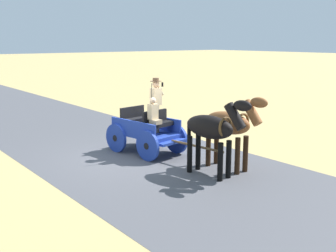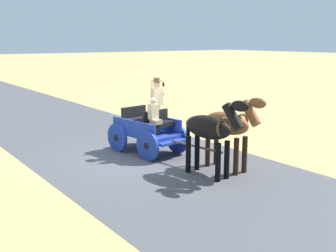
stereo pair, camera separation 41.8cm
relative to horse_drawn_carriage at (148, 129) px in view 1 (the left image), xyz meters
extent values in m
plane|color=tan|center=(0.58, 0.09, -0.82)|extent=(200.00, 200.00, 0.00)
cube|color=#4C4C51|center=(0.58, 0.09, -0.81)|extent=(6.44, 160.00, 0.01)
cube|color=#1E3899|center=(0.01, -0.08, -0.16)|extent=(1.50, 2.35, 0.12)
cube|color=#1E3899|center=(-0.55, -0.16, 0.12)|extent=(0.35, 2.08, 0.44)
cube|color=#1E3899|center=(0.58, 0.00, 0.12)|extent=(0.35, 2.08, 0.44)
cube|color=#1E3899|center=(-0.16, 1.13, -0.26)|extent=(1.10, 0.39, 0.08)
cube|color=#1E3899|center=(0.18, -1.27, -0.34)|extent=(0.74, 0.30, 0.06)
cube|color=black|center=(-0.07, 0.52, 0.22)|extent=(1.06, 0.50, 0.14)
cube|color=black|center=(-0.04, 0.34, 0.44)|extent=(1.02, 0.22, 0.44)
cube|color=black|center=(0.08, -0.57, 0.22)|extent=(1.06, 0.50, 0.14)
cube|color=black|center=(0.11, -0.75, 0.44)|extent=(1.02, 0.22, 0.44)
cylinder|color=#1E3899|center=(-0.74, 0.59, -0.34)|extent=(0.23, 0.96, 0.96)
cylinder|color=black|center=(-0.74, 0.59, -0.34)|extent=(0.15, 0.23, 0.21)
cylinder|color=#1E3899|center=(0.55, 0.77, -0.34)|extent=(0.23, 0.96, 0.96)
cylinder|color=black|center=(0.55, 0.77, -0.34)|extent=(0.15, 0.23, 0.21)
cylinder|color=#1E3899|center=(-0.52, -0.94, -0.34)|extent=(0.23, 0.96, 0.96)
cylinder|color=black|center=(-0.52, -0.94, -0.34)|extent=(0.15, 0.23, 0.21)
cylinder|color=#1E3899|center=(0.77, -0.75, -0.34)|extent=(0.23, 0.96, 0.96)
cylinder|color=black|center=(0.77, -0.75, -0.34)|extent=(0.15, 0.23, 0.21)
cylinder|color=brown|center=(-0.29, 2.10, -0.21)|extent=(0.35, 1.99, 0.07)
cylinder|color=black|center=(0.23, 0.56, 0.92)|extent=(0.02, 0.02, 1.30)
cylinder|color=#998466|center=(-0.18, 0.22, 0.35)|extent=(0.22, 0.22, 0.90)
cube|color=tan|center=(-0.18, 0.22, 1.08)|extent=(0.37, 0.27, 0.56)
sphere|color=tan|center=(-0.18, 0.22, 1.48)|extent=(0.22, 0.22, 0.22)
cylinder|color=#473323|center=(-0.18, 0.22, 1.58)|extent=(0.36, 0.36, 0.01)
cylinder|color=#473323|center=(-0.18, 0.22, 1.63)|extent=(0.20, 0.20, 0.10)
cylinder|color=tan|center=(-0.36, 0.24, 1.26)|extent=(0.27, 0.12, 0.32)
cube|color=black|center=(-0.43, 0.25, 1.46)|extent=(0.03, 0.07, 0.14)
cube|color=#998466|center=(0.16, 0.67, 0.36)|extent=(0.32, 0.36, 0.14)
cube|color=tan|center=(0.18, 0.55, 0.67)|extent=(0.33, 0.24, 0.48)
sphere|color=beige|center=(0.18, 0.55, 1.02)|extent=(0.20, 0.20, 0.20)
ellipsoid|color=brown|center=(-0.81, 2.83, 0.55)|extent=(0.69, 1.60, 0.64)
cylinder|color=black|center=(-1.04, 3.36, -0.29)|extent=(0.15, 0.15, 1.05)
cylinder|color=black|center=(-0.68, 3.39, -0.29)|extent=(0.15, 0.15, 1.05)
cylinder|color=black|center=(-0.95, 2.27, -0.29)|extent=(0.15, 0.15, 1.05)
cylinder|color=black|center=(-0.59, 2.30, -0.29)|extent=(0.15, 0.15, 1.05)
cylinder|color=brown|center=(-0.88, 3.67, 0.95)|extent=(0.31, 0.67, 0.73)
ellipsoid|color=brown|center=(-0.90, 3.89, 1.26)|extent=(0.26, 0.56, 0.28)
cube|color=black|center=(-0.88, 3.65, 0.99)|extent=(0.10, 0.51, 0.56)
cylinder|color=black|center=(-0.75, 2.09, 0.25)|extent=(0.11, 0.11, 0.70)
torus|color=brown|center=(-0.86, 3.37, 0.63)|extent=(0.55, 0.11, 0.55)
ellipsoid|color=black|center=(0.00, 2.95, 0.55)|extent=(0.76, 1.62, 0.64)
cylinder|color=black|center=(-0.25, 3.46, -0.29)|extent=(0.15, 0.15, 1.05)
cylinder|color=black|center=(0.11, 3.51, -0.29)|extent=(0.15, 0.15, 1.05)
cylinder|color=black|center=(-0.11, 2.38, -0.29)|extent=(0.15, 0.15, 1.05)
cylinder|color=black|center=(0.25, 2.43, -0.29)|extent=(0.15, 0.15, 1.05)
cylinder|color=black|center=(-0.11, 3.78, 0.95)|extent=(0.34, 0.68, 0.73)
ellipsoid|color=black|center=(-0.14, 4.00, 1.26)|extent=(0.29, 0.56, 0.28)
cube|color=black|center=(-0.11, 3.76, 0.99)|extent=(0.12, 0.51, 0.56)
cylinder|color=black|center=(0.10, 2.21, 0.25)|extent=(0.11, 0.11, 0.70)
torus|color=brown|center=(-0.07, 3.49, 0.63)|extent=(0.55, 0.14, 0.55)
camera|label=1|loc=(7.80, 11.20, 2.90)|focal=45.23mm
camera|label=2|loc=(7.46, 11.45, 2.90)|focal=45.23mm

